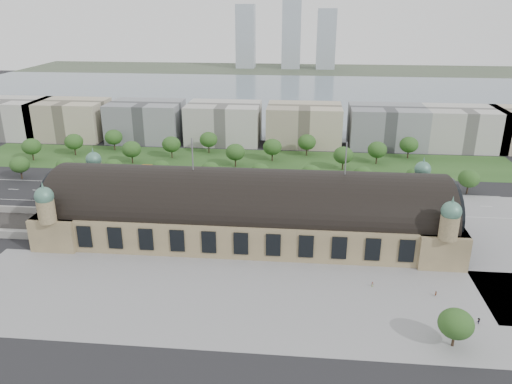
# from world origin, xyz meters

# --- Properties ---
(ground) EXTENTS (900.00, 900.00, 0.00)m
(ground) POSITION_xyz_m (0.00, 0.00, 0.00)
(ground) COLOR black
(ground) RESTS_ON ground
(station) EXTENTS (150.00, 48.40, 44.30)m
(station) POSITION_xyz_m (0.00, 0.00, 10.28)
(station) COLOR tan
(station) RESTS_ON ground
(plaza_south) EXTENTS (190.00, 48.00, 0.12)m
(plaza_south) POSITION_xyz_m (10.00, -44.00, 0.00)
(plaza_south) COLOR gray
(plaza_south) RESTS_ON ground
(road_slab) EXTENTS (260.00, 26.00, 0.10)m
(road_slab) POSITION_xyz_m (-20.00, 38.00, 0.00)
(road_slab) COLOR black
(road_slab) RESTS_ON ground
(grass_belt) EXTENTS (300.00, 45.00, 0.10)m
(grass_belt) POSITION_xyz_m (-15.00, 93.00, 0.00)
(grass_belt) COLOR #26481D
(grass_belt) RESTS_ON ground
(petrol_station) EXTENTS (14.00, 13.00, 5.05)m
(petrol_station) POSITION_xyz_m (-53.91, 65.28, 2.95)
(petrol_station) COLOR #C9600B
(petrol_station) RESTS_ON ground
(lake) EXTENTS (700.00, 320.00, 0.08)m
(lake) POSITION_xyz_m (0.00, 298.00, 0.00)
(lake) COLOR slate
(lake) RESTS_ON ground
(far_shore) EXTENTS (700.00, 120.00, 0.14)m
(far_shore) POSITION_xyz_m (0.00, 498.00, 0.00)
(far_shore) COLOR #44513D
(far_shore) RESTS_ON ground
(far_tower_left) EXTENTS (24.00, 24.00, 80.00)m
(far_tower_left) POSITION_xyz_m (-60.00, 508.00, 40.00)
(far_tower_left) COLOR #9EA8B2
(far_tower_left) RESTS_ON ground
(far_tower_mid) EXTENTS (24.00, 24.00, 85.00)m
(far_tower_mid) POSITION_xyz_m (0.00, 508.00, 42.50)
(far_tower_mid) COLOR #9EA8B2
(far_tower_mid) RESTS_ON ground
(far_tower_right) EXTENTS (24.00, 24.00, 75.00)m
(far_tower_right) POSITION_xyz_m (45.00, 508.00, 37.50)
(far_tower_right) COLOR #9EA8B2
(far_tower_right) RESTS_ON ground
(office_0) EXTENTS (45.00, 32.00, 24.00)m
(office_0) POSITION_xyz_m (-170.00, 133.00, 12.00)
(office_0) COLOR #B7B5AE
(office_0) RESTS_ON ground
(office_1) EXTENTS (45.00, 32.00, 24.00)m
(office_1) POSITION_xyz_m (-130.00, 133.00, 12.00)
(office_1) COLOR #B8AD91
(office_1) RESTS_ON ground
(office_2) EXTENTS (45.00, 32.00, 24.00)m
(office_2) POSITION_xyz_m (-80.00, 133.00, 12.00)
(office_2) COLOR gray
(office_2) RESTS_ON ground
(office_3) EXTENTS (45.00, 32.00, 24.00)m
(office_3) POSITION_xyz_m (-30.00, 133.00, 12.00)
(office_3) COLOR #B7B5AE
(office_3) RESTS_ON ground
(office_4) EXTENTS (45.00, 32.00, 24.00)m
(office_4) POSITION_xyz_m (20.00, 133.00, 12.00)
(office_4) COLOR #B8AD91
(office_4) RESTS_ON ground
(office_5) EXTENTS (45.00, 32.00, 24.00)m
(office_5) POSITION_xyz_m (70.00, 133.00, 12.00)
(office_5) COLOR gray
(office_5) RESTS_ON ground
(office_6) EXTENTS (45.00, 32.00, 24.00)m
(office_6) POSITION_xyz_m (115.00, 133.00, 12.00)
(office_6) COLOR #B7B5AE
(office_6) RESTS_ON ground
(tree_row_0) EXTENTS (9.60, 9.60, 11.52)m
(tree_row_0) POSITION_xyz_m (-120.00, 53.00, 7.43)
(tree_row_0) COLOR #2D2116
(tree_row_0) RESTS_ON ground
(tree_row_1) EXTENTS (9.60, 9.60, 11.52)m
(tree_row_1) POSITION_xyz_m (-96.00, 53.00, 7.43)
(tree_row_1) COLOR #2D2116
(tree_row_1) RESTS_ON ground
(tree_row_2) EXTENTS (9.60, 9.60, 11.52)m
(tree_row_2) POSITION_xyz_m (-72.00, 53.00, 7.43)
(tree_row_2) COLOR #2D2116
(tree_row_2) RESTS_ON ground
(tree_row_3) EXTENTS (9.60, 9.60, 11.52)m
(tree_row_3) POSITION_xyz_m (-48.00, 53.00, 7.43)
(tree_row_3) COLOR #2D2116
(tree_row_3) RESTS_ON ground
(tree_row_4) EXTENTS (9.60, 9.60, 11.52)m
(tree_row_4) POSITION_xyz_m (-24.00, 53.00, 7.43)
(tree_row_4) COLOR #2D2116
(tree_row_4) RESTS_ON ground
(tree_row_5) EXTENTS (9.60, 9.60, 11.52)m
(tree_row_5) POSITION_xyz_m (0.00, 53.00, 7.43)
(tree_row_5) COLOR #2D2116
(tree_row_5) RESTS_ON ground
(tree_row_6) EXTENTS (9.60, 9.60, 11.52)m
(tree_row_6) POSITION_xyz_m (24.00, 53.00, 7.43)
(tree_row_6) COLOR #2D2116
(tree_row_6) RESTS_ON ground
(tree_row_7) EXTENTS (9.60, 9.60, 11.52)m
(tree_row_7) POSITION_xyz_m (48.00, 53.00, 7.43)
(tree_row_7) COLOR #2D2116
(tree_row_7) RESTS_ON ground
(tree_row_8) EXTENTS (9.60, 9.60, 11.52)m
(tree_row_8) POSITION_xyz_m (72.00, 53.00, 7.43)
(tree_row_8) COLOR #2D2116
(tree_row_8) RESTS_ON ground
(tree_row_9) EXTENTS (9.60, 9.60, 11.52)m
(tree_row_9) POSITION_xyz_m (96.00, 53.00, 7.43)
(tree_row_9) COLOR #2D2116
(tree_row_9) RESTS_ON ground
(tree_belt_0) EXTENTS (10.40, 10.40, 12.48)m
(tree_belt_0) POSITION_xyz_m (-130.00, 83.00, 8.05)
(tree_belt_0) COLOR #2D2116
(tree_belt_0) RESTS_ON ground
(tree_belt_1) EXTENTS (10.40, 10.40, 12.48)m
(tree_belt_1) POSITION_xyz_m (-111.00, 95.00, 8.05)
(tree_belt_1) COLOR #2D2116
(tree_belt_1) RESTS_ON ground
(tree_belt_2) EXTENTS (10.40, 10.40, 12.48)m
(tree_belt_2) POSITION_xyz_m (-92.00, 107.00, 8.05)
(tree_belt_2) COLOR #2D2116
(tree_belt_2) RESTS_ON ground
(tree_belt_3) EXTENTS (10.40, 10.40, 12.48)m
(tree_belt_3) POSITION_xyz_m (-73.00, 83.00, 8.05)
(tree_belt_3) COLOR #2D2116
(tree_belt_3) RESTS_ON ground
(tree_belt_4) EXTENTS (10.40, 10.40, 12.48)m
(tree_belt_4) POSITION_xyz_m (-54.00, 95.00, 8.05)
(tree_belt_4) COLOR #2D2116
(tree_belt_4) RESTS_ON ground
(tree_belt_5) EXTENTS (10.40, 10.40, 12.48)m
(tree_belt_5) POSITION_xyz_m (-35.00, 107.00, 8.05)
(tree_belt_5) COLOR #2D2116
(tree_belt_5) RESTS_ON ground
(tree_belt_6) EXTENTS (10.40, 10.40, 12.48)m
(tree_belt_6) POSITION_xyz_m (-16.00, 83.00, 8.05)
(tree_belt_6) COLOR #2D2116
(tree_belt_6) RESTS_ON ground
(tree_belt_7) EXTENTS (10.40, 10.40, 12.48)m
(tree_belt_7) POSITION_xyz_m (3.00, 95.00, 8.05)
(tree_belt_7) COLOR #2D2116
(tree_belt_7) RESTS_ON ground
(tree_belt_8) EXTENTS (10.40, 10.40, 12.48)m
(tree_belt_8) POSITION_xyz_m (22.00, 107.00, 8.05)
(tree_belt_8) COLOR #2D2116
(tree_belt_8) RESTS_ON ground
(tree_belt_9) EXTENTS (10.40, 10.40, 12.48)m
(tree_belt_9) POSITION_xyz_m (41.00, 83.00, 8.05)
(tree_belt_9) COLOR #2D2116
(tree_belt_9) RESTS_ON ground
(tree_belt_10) EXTENTS (10.40, 10.40, 12.48)m
(tree_belt_10) POSITION_xyz_m (60.00, 95.00, 8.05)
(tree_belt_10) COLOR #2D2116
(tree_belt_10) RESTS_ON ground
(tree_belt_11) EXTENTS (10.40, 10.40, 12.48)m
(tree_belt_11) POSITION_xyz_m (79.00, 107.00, 8.05)
(tree_belt_11) COLOR #2D2116
(tree_belt_11) RESTS_ON ground
(tree_plaza_s) EXTENTS (9.00, 9.00, 10.64)m
(tree_plaza_s) POSITION_xyz_m (60.00, -60.00, 6.80)
(tree_plaza_s) COLOR #2D2116
(tree_plaza_s) RESTS_ON ground
(traffic_car_1) EXTENTS (4.16, 1.89, 1.32)m
(traffic_car_1) POSITION_xyz_m (-84.87, 38.17, 0.66)
(traffic_car_1) COLOR gray
(traffic_car_1) RESTS_ON ground
(traffic_car_2) EXTENTS (5.34, 3.00, 1.41)m
(traffic_car_2) POSITION_xyz_m (-71.74, 35.30, 0.71)
(traffic_car_2) COLOR black
(traffic_car_2) RESTS_ON ground
(traffic_car_3) EXTENTS (4.86, 2.34, 1.37)m
(traffic_car_3) POSITION_xyz_m (-28.13, 38.11, 0.68)
(traffic_car_3) COLOR maroon
(traffic_car_3) RESTS_ON ground
(traffic_car_4) EXTENTS (4.36, 1.89, 1.46)m
(traffic_car_4) POSITION_xyz_m (9.54, 29.63, 0.73)
(traffic_car_4) COLOR #1F1B4D
(traffic_car_4) RESTS_ON ground
(traffic_car_5) EXTENTS (4.64, 1.86, 1.50)m
(traffic_car_5) POSITION_xyz_m (42.41, 38.80, 0.75)
(traffic_car_5) COLOR #5C5D64
(traffic_car_5) RESTS_ON ground
(traffic_car_6) EXTENTS (5.27, 2.72, 1.42)m
(traffic_car_6) POSITION_xyz_m (85.58, 34.25, 0.71)
(traffic_car_6) COLOR silver
(traffic_car_6) RESTS_ON ground
(parked_car_0) EXTENTS (4.40, 3.71, 1.42)m
(parked_car_0) POSITION_xyz_m (-80.00, 21.00, 0.71)
(parked_car_0) COLOR black
(parked_car_0) RESTS_ON ground
(parked_car_1) EXTENTS (4.97, 4.62, 1.30)m
(parked_car_1) POSITION_xyz_m (-76.76, 21.00, 0.65)
(parked_car_1) COLOR maroon
(parked_car_1) RESTS_ON ground
(parked_car_2) EXTENTS (4.89, 4.01, 1.33)m
(parked_car_2) POSITION_xyz_m (-39.09, 23.27, 0.67)
(parked_car_2) COLOR #1B244D
(parked_car_2) RESTS_ON ground
(parked_car_3) EXTENTS (4.45, 3.27, 1.41)m
(parked_car_3) POSITION_xyz_m (-42.79, 21.00, 0.70)
(parked_car_3) COLOR #5A5D62
(parked_car_3) RESTS_ON ground
(parked_car_4) EXTENTS (4.09, 2.64, 1.27)m
(parked_car_4) POSITION_xyz_m (-55.91, 21.00, 0.64)
(parked_car_4) COLOR silver
(parked_car_4) RESTS_ON ground
(parked_car_5) EXTENTS (5.39, 4.59, 1.37)m
(parked_car_5) POSITION_xyz_m (-24.17, 25.00, 0.69)
(parked_car_5) COLOR gray
(parked_car_5) RESTS_ON ground
(parked_car_6) EXTENTS (5.45, 4.44, 1.48)m
(parked_car_6) POSITION_xyz_m (-18.00, 21.00, 0.74)
(parked_car_6) COLOR black
(parked_car_6) RESTS_ON ground
(bus_west) EXTENTS (12.57, 2.97, 3.50)m
(bus_west) POSITION_xyz_m (-4.49, 31.40, 1.75)
(bus_west) COLOR red
(bus_west) RESTS_ON ground
(bus_mid) EXTENTS (12.41, 3.88, 3.40)m
(bus_mid) POSITION_xyz_m (-2.96, 31.82, 1.70)
(bus_mid) COLOR silver
(bus_mid) RESTS_ON ground
(bus_east) EXTENTS (12.49, 3.88, 3.42)m
(bus_east) POSITION_xyz_m (26.63, 27.00, 1.71)
(bus_east) COLOR silver
(bus_east) RESTS_ON ground
(pedestrian_0) EXTENTS (0.86, 0.58, 1.63)m
(pedestrian_0) POSITION_xyz_m (42.82, -32.97, 0.81)
(pedestrian_0) COLOR gray
(pedestrian_0) RESTS_ON ground
(pedestrian_1) EXTENTS (0.82, 0.76, 1.87)m
(pedestrian_1) POSITION_xyz_m (61.21, -36.61, 0.94)
(pedestrian_1) COLOR gray
(pedestrian_1) RESTS_ON ground
(pedestrian_4) EXTENTS (1.35, 1.11, 1.94)m
(pedestrian_4) POSITION_xyz_m (69.60, -49.71, 0.97)
(pedestrian_4) COLOR gray
(pedestrian_4) RESTS_ON ground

